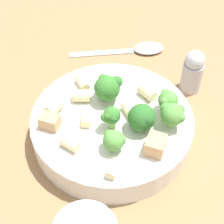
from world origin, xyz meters
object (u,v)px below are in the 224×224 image
broccoli_floret_0 (108,87)px  broccoli_floret_4 (114,140)px  rigatoni_5 (113,169)px  broccoli_floret_3 (142,118)px  rigatoni_0 (129,111)px  chicken_chunk_1 (156,145)px  pasta_bowl (112,125)px  broccoli_floret_2 (167,100)px  pepper_shaker (193,71)px  spoon (136,49)px  broccoli_floret_5 (173,114)px  chicken_chunk_0 (50,121)px  rigatoni_1 (105,83)px  rigatoni_2 (147,92)px  rigatoni_3 (70,144)px  rigatoni_4 (54,107)px  rigatoni_7 (86,119)px  rigatoni_8 (82,83)px  rigatoni_6 (82,96)px  broccoli_floret_1 (111,116)px

broccoli_floret_0 → broccoli_floret_4: bearing=156.9°
rigatoni_5 → broccoli_floret_3: bearing=-56.9°
rigatoni_0 → chicken_chunk_1: size_ratio=1.08×
broccoli_floret_0 → broccoli_floret_3: (-0.07, -0.01, -0.00)m
pasta_bowl → broccoli_floret_2: bearing=-110.1°
broccoli_floret_3 → pepper_shaker: broccoli_floret_3 is taller
spoon → broccoli_floret_5: bearing=160.8°
chicken_chunk_0 → rigatoni_0: bearing=-107.1°
rigatoni_1 → spoon: 0.15m
pasta_bowl → broccoli_floret_2: (-0.03, -0.07, 0.04)m
spoon → rigatoni_1: bearing=129.2°
rigatoni_2 → rigatoni_3: 0.14m
broccoli_floret_0 → rigatoni_2: bearing=-113.1°
broccoli_floret_3 → spoon: (0.19, -0.11, -0.06)m
broccoli_floret_5 → chicken_chunk_1: broccoli_floret_5 is taller
pepper_shaker → broccoli_floret_5: bearing=128.9°
rigatoni_4 → rigatoni_7: bearing=-142.1°
broccoli_floret_5 → broccoli_floret_2: bearing=-20.8°
rigatoni_3 → spoon: (0.17, -0.20, -0.04)m
rigatoni_8 → rigatoni_2: bearing=-131.7°
broccoli_floret_3 → rigatoni_7: broccoli_floret_3 is taller
rigatoni_1 → rigatoni_2: rigatoni_2 is taller
broccoli_floret_2 → rigatoni_6: bearing=51.2°
broccoli_floret_3 → rigatoni_1: bearing=3.0°
broccoli_floret_4 → rigatoni_7: 0.06m
rigatoni_3 → spoon: bearing=-50.1°
rigatoni_1 → broccoli_floret_1: bearing=158.0°
rigatoni_5 → pepper_shaker: 0.22m
chicken_chunk_1 → spoon: chicken_chunk_1 is taller
chicken_chunk_1 → rigatoni_4: bearing=35.0°
chicken_chunk_0 → spoon: size_ratio=0.15×
rigatoni_0 → chicken_chunk_1: (-0.07, 0.00, 0.00)m
broccoli_floret_2 → spoon: bearing=-19.0°
broccoli_floret_5 → chicken_chunk_0: bearing=61.6°
rigatoni_2 → rigatoni_7: bearing=91.6°
rigatoni_3 → broccoli_floret_5: bearing=-103.2°
rigatoni_8 → chicken_chunk_0: (-0.05, 0.07, 0.00)m
rigatoni_7 → rigatoni_8: bearing=-21.1°
rigatoni_4 → spoon: rigatoni_4 is taller
broccoli_floret_2 → rigatoni_6: 0.12m
chicken_chunk_0 → chicken_chunk_1: bearing=-135.1°
rigatoni_0 → spoon: 0.19m
rigatoni_5 → rigatoni_8: bearing=-11.9°
broccoli_floret_1 → chicken_chunk_0: bearing=59.9°
broccoli_floret_0 → spoon: broccoli_floret_0 is taller
broccoli_floret_2 → pasta_bowl: bearing=69.9°
broccoli_floret_1 → rigatoni_3: broccoli_floret_1 is taller
chicken_chunk_0 → rigatoni_7: bearing=-110.8°
broccoli_floret_3 → chicken_chunk_0: (0.06, 0.10, -0.01)m
chicken_chunk_1 → rigatoni_7: bearing=33.5°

